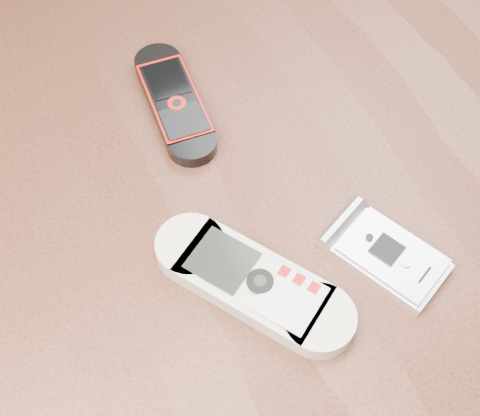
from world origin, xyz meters
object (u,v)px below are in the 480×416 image
table (235,271)px  motorola_razr (389,255)px  nokia_black_red (174,102)px  nokia_white (253,283)px

table → motorola_razr: 0.18m
nokia_black_red → table: bearing=-85.6°
nokia_white → nokia_black_red: bearing=52.8°
table → motorola_razr: size_ratio=11.34×
table → nokia_white: (-0.02, -0.07, 0.12)m
nokia_black_red → motorola_razr: bearing=-62.7°
table → nokia_black_red: nokia_black_red is taller
table → motorola_razr: motorola_razr is taller
nokia_white → motorola_razr: size_ratio=1.69×
motorola_razr → nokia_white: bearing=142.8°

